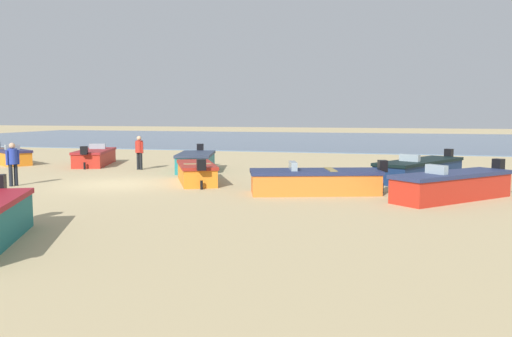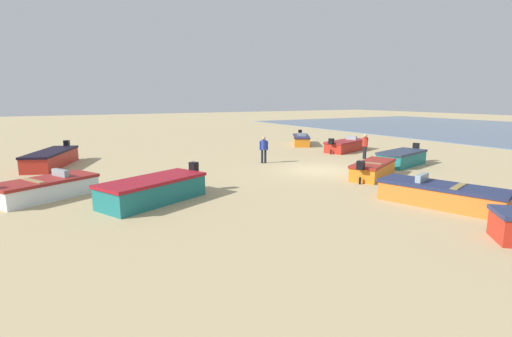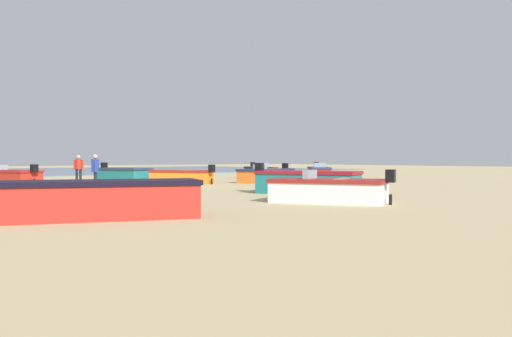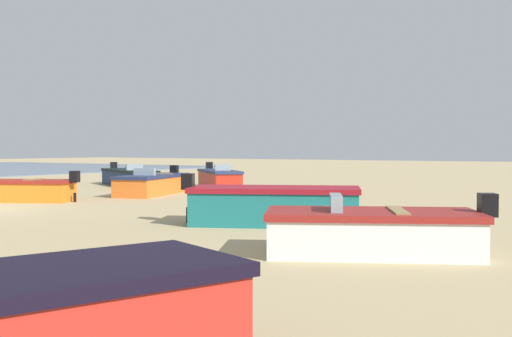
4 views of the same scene
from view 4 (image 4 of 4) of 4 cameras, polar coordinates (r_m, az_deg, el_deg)
boat_orange_2 at (r=22.61m, az=-21.34°, el=-1.94°), size 2.80×3.84×1.09m
boat_white_3 at (r=10.76m, az=10.99°, el=-5.92°), size 3.17×4.03×1.09m
boat_red_4 at (r=27.98m, az=-3.54°, el=-1.00°), size 3.95×4.18×1.19m
boat_orange_5 at (r=24.69m, az=-9.79°, el=-1.47°), size 4.68×2.79×1.13m
boat_teal_6 at (r=14.69m, az=1.76°, el=-3.53°), size 3.28×4.43×1.24m
boat_navy_9 at (r=30.52m, az=-11.99°, el=-0.84°), size 3.69×5.18×1.14m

